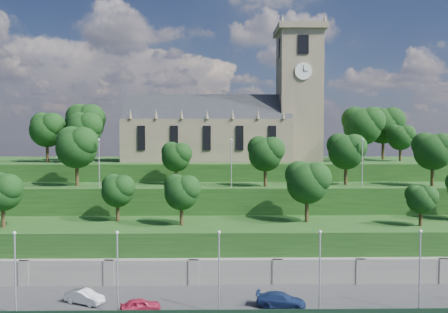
{
  "coord_description": "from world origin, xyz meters",
  "views": [
    {
      "loc": [
        -2.22,
        -40.06,
        19.43
      ],
      "look_at": [
        -1.05,
        30.0,
        16.51
      ],
      "focal_mm": 35.0,
      "sensor_mm": 36.0,
      "label": 1
    }
  ],
  "objects_px": {
    "car_left": "(140,305)",
    "car_right": "(281,300)",
    "church": "(232,123)",
    "car_middle": "(85,297)"
  },
  "relations": [
    {
      "from": "car_left",
      "to": "car_right",
      "type": "height_order",
      "value": "car_right"
    },
    {
      "from": "church",
      "to": "car_right",
      "type": "height_order",
      "value": "church"
    },
    {
      "from": "car_left",
      "to": "church",
      "type": "bearing_deg",
      "value": -30.53
    },
    {
      "from": "car_right",
      "to": "church",
      "type": "bearing_deg",
      "value": 17.18
    },
    {
      "from": "car_middle",
      "to": "car_right",
      "type": "relative_size",
      "value": 0.84
    },
    {
      "from": "church",
      "to": "car_left",
      "type": "xyz_separation_m",
      "value": [
        -10.67,
        -42.88,
        -19.83
      ]
    },
    {
      "from": "car_left",
      "to": "car_right",
      "type": "distance_m",
      "value": 14.33
    },
    {
      "from": "church",
      "to": "car_middle",
      "type": "height_order",
      "value": "church"
    },
    {
      "from": "car_left",
      "to": "car_middle",
      "type": "relative_size",
      "value": 0.94
    },
    {
      "from": "car_left",
      "to": "car_middle",
      "type": "height_order",
      "value": "car_middle"
    }
  ]
}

